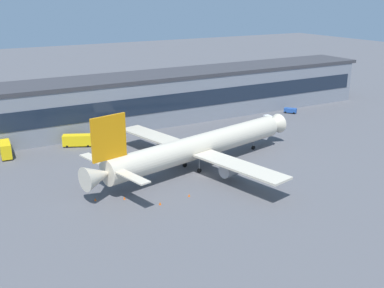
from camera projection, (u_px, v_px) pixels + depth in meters
The scene contains 11 objects.
ground_plane at pixel (201, 175), 113.01m from camera, with size 600.00×600.00×0.00m, color #56565B.
terminal_building at pixel (122, 102), 152.33m from camera, with size 192.40×19.15×16.16m.
airliner at pixel (197, 147), 116.06m from camera, with size 63.57×54.66×17.98m.
belt_loader at pixel (271, 119), 158.39m from camera, with size 2.63×6.57×1.95m.
catering_truck at pixel (5, 149), 124.87m from camera, with size 3.16×7.38×4.15m.
fuel_truck at pixel (78, 140), 133.84m from camera, with size 8.80×6.07×3.35m.
follow_me_car at pixel (290, 110), 170.46m from camera, with size 4.15×4.67×1.85m.
traffic_cone_0 at pixel (95, 199), 99.33m from camera, with size 0.49×0.49×0.61m, color #F2590C.
traffic_cone_1 at pixel (189, 195), 101.38m from camera, with size 0.49×0.49×0.61m, color #F2590C.
traffic_cone_2 at pixel (124, 198), 99.96m from camera, with size 0.50×0.50×0.62m, color #F2590C.
traffic_cone_3 at pixel (160, 203), 97.39m from camera, with size 0.52×0.52×0.65m, color #F2590C.
Camera 1 is at (-53.80, -90.34, 42.16)m, focal length 44.00 mm.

